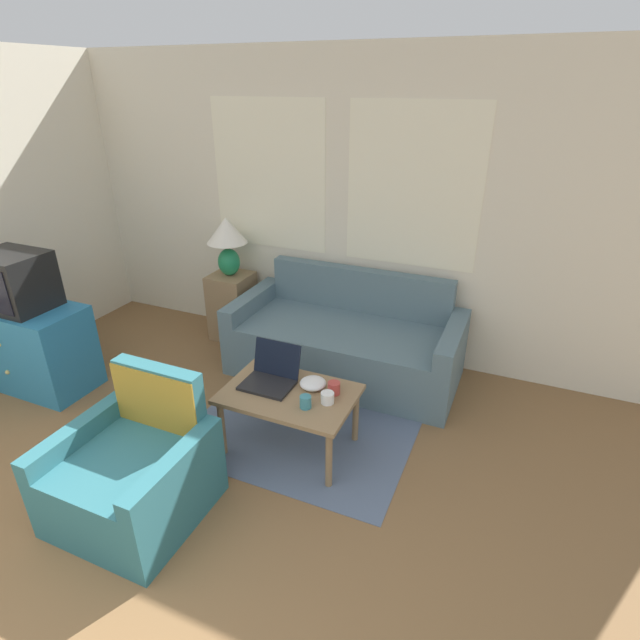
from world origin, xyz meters
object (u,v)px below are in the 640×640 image
at_px(television, 13,281).
at_px(coffee_table, 289,399).
at_px(laptop, 271,375).
at_px(cup_yellow, 306,402).
at_px(table_lamp, 227,238).
at_px(snack_bowl, 313,383).
at_px(cup_navy, 334,388).
at_px(couch, 347,342).
at_px(armchair, 137,472).
at_px(cup_white, 327,398).

distance_m(television, coffee_table, 2.37).
xyz_separation_m(laptop, cup_yellow, (0.34, -0.17, -0.02)).
xyz_separation_m(table_lamp, snack_bowl, (1.39, -1.17, -0.53)).
bearing_deg(table_lamp, cup_navy, -37.36).
height_order(couch, snack_bowl, couch).
xyz_separation_m(armchair, television, (-1.73, 0.73, 0.67)).
relative_size(table_lamp, snack_bowl, 3.07).
bearing_deg(coffee_table, couch, 90.44).
height_order(coffee_table, cup_white, cup_white).
bearing_deg(television, snack_bowl, 5.53).
distance_m(laptop, cup_white, 0.45).
relative_size(couch, table_lamp, 3.49).
bearing_deg(snack_bowl, cup_navy, -4.80).
xyz_separation_m(couch, snack_bowl, (0.13, -1.00, 0.21)).
bearing_deg(coffee_table, snack_bowl, 45.05).
distance_m(couch, armchair, 2.04).
distance_m(laptop, cup_navy, 0.45).
height_order(coffee_table, laptop, laptop).
bearing_deg(snack_bowl, armchair, -125.95).
xyz_separation_m(couch, laptop, (-0.16, -1.06, 0.24)).
bearing_deg(snack_bowl, cup_white, -38.66).
xyz_separation_m(laptop, snack_bowl, (0.29, 0.06, -0.03)).
relative_size(coffee_table, snack_bowl, 4.90).
relative_size(table_lamp, coffee_table, 0.63).
distance_m(couch, snack_bowl, 1.03).
bearing_deg(couch, table_lamp, 172.46).
relative_size(laptop, cup_white, 3.96).
xyz_separation_m(table_lamp, laptop, (1.10, -1.23, -0.50)).
height_order(armchair, cup_yellow, armchair).
bearing_deg(table_lamp, armchair, -72.02).
bearing_deg(table_lamp, cup_white, -39.91).
relative_size(cup_navy, cup_yellow, 1.01).
height_order(laptop, cup_navy, laptop).
bearing_deg(cup_yellow, coffee_table, 147.46).
relative_size(television, table_lamp, 0.97).
height_order(cup_yellow, snack_bowl, cup_yellow).
relative_size(armchair, coffee_table, 0.93).
relative_size(couch, television, 3.61).
bearing_deg(laptop, cup_yellow, -26.69).
bearing_deg(snack_bowl, cup_yellow, -77.39).
distance_m(cup_yellow, cup_white, 0.15).
height_order(armchair, coffee_table, armchair).
bearing_deg(couch, television, -151.73).
relative_size(table_lamp, cup_white, 6.36).
bearing_deg(snack_bowl, couch, 97.34).
height_order(armchair, snack_bowl, armchair).
bearing_deg(table_lamp, laptop, -48.11).
height_order(television, cup_white, television).
relative_size(television, cup_yellow, 6.39).
distance_m(armchair, cup_yellow, 1.07).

